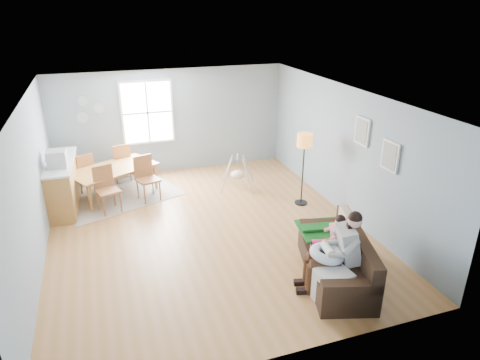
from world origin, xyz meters
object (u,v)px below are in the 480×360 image
object	(u,v)px
father	(338,249)
monitor	(57,159)
chair_nw	(84,170)
chair_se	(146,175)
floor_lamp	(304,146)
chair_sw	(106,186)
storage_cube	(332,287)
counter	(63,184)
baby_swing	(238,174)
toddler	(333,234)
dining_table	(115,182)
sofa	(339,262)
chair_ne	(121,160)

from	to	relation	value
father	monitor	xyz separation A→B (m)	(-4.16, 4.16, 0.54)
chair_nw	chair_se	bearing A→B (deg)	-33.66
floor_lamp	chair_sw	size ratio (longest dim) A/B	1.62
chair_se	chair_nw	xyz separation A→B (m)	(-1.34, 0.89, -0.05)
storage_cube	counter	xyz separation A→B (m)	(-3.94, 4.82, 0.28)
counter	baby_swing	size ratio (longest dim) A/B	1.89
storage_cube	toddler	bearing A→B (deg)	61.31
counter	baby_swing	distance (m)	3.96
father	counter	world-z (taller)	father
father	chair_nw	size ratio (longest dim) A/B	1.43
chair_sw	baby_swing	bearing A→B (deg)	4.40
father	chair_nw	xyz separation A→B (m)	(-3.72, 5.26, -0.18)
chair_se	counter	xyz separation A→B (m)	(-1.78, 0.16, -0.05)
chair_sw	chair_nw	size ratio (longest dim) A/B	1.06
toddler	chair_se	bearing A→B (deg)	123.26
storage_cube	dining_table	world-z (taller)	dining_table
floor_lamp	monitor	bearing A→B (deg)	166.78
floor_lamp	chair_sw	xyz separation A→B (m)	(-4.16, 1.06, -0.78)
dining_table	storage_cube	bearing A→B (deg)	-88.83
monitor	father	bearing A→B (deg)	-45.02
monitor	dining_table	bearing A→B (deg)	30.51
sofa	chair_ne	bearing A→B (deg)	119.70
dining_table	baby_swing	world-z (taller)	baby_swing
toddler	baby_swing	xyz separation A→B (m)	(-0.40, 3.82, -0.34)
storage_cube	counter	bearing A→B (deg)	129.30
storage_cube	monitor	size ratio (longest dim) A/B	1.34
dining_table	monitor	bearing A→B (deg)	-177.46
toddler	chair_ne	distance (m)	5.96
toddler	monitor	size ratio (longest dim) A/B	2.11
toddler	floor_lamp	size ratio (longest dim) A/B	0.52
dining_table	chair_ne	distance (m)	0.84
father	monitor	distance (m)	5.91
storage_cube	chair_sw	world-z (taller)	chair_sw
counter	baby_swing	world-z (taller)	counter
sofa	chair_nw	xyz separation A→B (m)	(-3.93, 5.02, 0.25)
floor_lamp	storage_cube	distance (m)	3.61
monitor	floor_lamp	bearing A→B (deg)	-13.22
chair_nw	chair_ne	bearing A→B (deg)	19.96
toddler	dining_table	bearing A→B (deg)	126.68
dining_table	counter	world-z (taller)	counter
sofa	monitor	bearing A→B (deg)	138.08
father	storage_cube	size ratio (longest dim) A/B	2.53
storage_cube	dining_table	distance (m)	5.84
floor_lamp	counter	xyz separation A→B (m)	(-5.04, 1.55, -0.81)
chair_ne	baby_swing	bearing A→B (deg)	-26.42
counter	monitor	bearing A→B (deg)	-90.25
toddler	father	bearing A→B (deg)	-112.80
storage_cube	dining_table	xyz separation A→B (m)	(-2.84, 5.10, 0.07)
chair_sw	chair_ne	world-z (taller)	chair_sw
storage_cube	chair_nw	world-z (taller)	chair_nw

